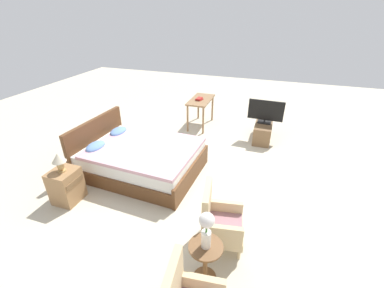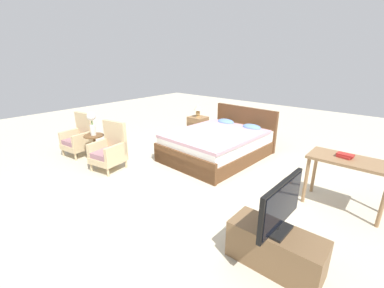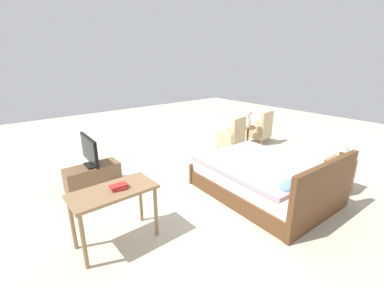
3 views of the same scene
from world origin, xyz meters
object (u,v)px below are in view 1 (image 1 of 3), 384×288
(armchair_by_window_right, at_px, (219,222))
(flower_vase, at_px, (207,227))
(side_table, at_px, (205,258))
(table_lamp, at_px, (59,160))
(book_stack, at_px, (199,99))
(bed, at_px, (140,158))
(tv_flatscreen, at_px, (266,111))
(tv_stand, at_px, (263,131))
(nightstand, at_px, (66,186))
(vanity_desk, at_px, (201,103))

(armchair_by_window_right, distance_m, flower_vase, 0.76)
(side_table, relative_size, table_lamp, 1.71)
(side_table, height_order, book_stack, book_stack)
(bed, xyz_separation_m, armchair_by_window_right, (-1.26, -1.89, 0.08))
(tv_flatscreen, bearing_deg, armchair_by_window_right, 174.97)
(side_table, height_order, tv_stand, side_table)
(bed, height_order, nightstand, bed)
(bed, relative_size, tv_flatscreen, 2.75)
(vanity_desk, relative_size, book_stack, 4.76)
(armchair_by_window_right, relative_size, tv_flatscreen, 1.11)
(tv_flatscreen, distance_m, vanity_desk, 1.73)
(nightstand, bearing_deg, side_table, -104.18)
(tv_flatscreen, bearing_deg, side_table, 175.37)
(flower_vase, bearing_deg, tv_flatscreen, -4.63)
(tv_flatscreen, distance_m, book_stack, 1.74)
(table_lamp, relative_size, book_stack, 1.51)
(armchair_by_window_right, xyz_separation_m, tv_flatscreen, (3.48, -0.31, 0.35))
(tv_stand, distance_m, book_stack, 1.83)
(vanity_desk, bearing_deg, book_stack, 161.94)
(tv_stand, height_order, book_stack, book_stack)
(table_lamp, bearing_deg, tv_flatscreen, -40.64)
(tv_stand, xyz_separation_m, vanity_desk, (0.29, 1.70, 0.43))
(bed, distance_m, nightstand, 1.39)
(nightstand, bearing_deg, vanity_desk, -18.31)
(flower_vase, height_order, vanity_desk, flower_vase)
(tv_flatscreen, xyz_separation_m, vanity_desk, (0.29, 1.70, -0.08))
(flower_vase, bearing_deg, vanity_desk, 17.52)
(book_stack, bearing_deg, flower_vase, -161.93)
(tv_flatscreen, bearing_deg, nightstand, 139.37)
(bed, xyz_separation_m, nightstand, (-1.18, 0.73, -0.00))
(bed, height_order, table_lamp, bed)
(flower_vase, xyz_separation_m, vanity_desk, (4.35, 1.37, -0.21))
(side_table, distance_m, tv_flatscreen, 4.10)
(side_table, height_order, table_lamp, table_lamp)
(nightstand, xyz_separation_m, table_lamp, (-0.00, 0.00, 0.51))
(flower_vase, distance_m, tv_stand, 4.13)
(table_lamp, height_order, vanity_desk, table_lamp)
(table_lamp, height_order, book_stack, table_lamp)
(armchair_by_window_right, relative_size, table_lamp, 2.79)
(bed, bearing_deg, tv_flatscreen, -44.58)
(bed, relative_size, table_lamp, 6.90)
(bed, distance_m, flower_vase, 2.68)
(nightstand, relative_size, table_lamp, 1.78)
(bed, relative_size, armchair_by_window_right, 2.48)
(tv_stand, bearing_deg, tv_flatscreen, -2.25)
(bed, relative_size, book_stack, 10.42)
(bed, bearing_deg, tv_stand, -44.61)
(side_table, relative_size, vanity_desk, 0.54)
(table_lamp, xyz_separation_m, tv_stand, (3.41, -2.93, -0.59))
(side_table, bearing_deg, flower_vase, -165.96)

